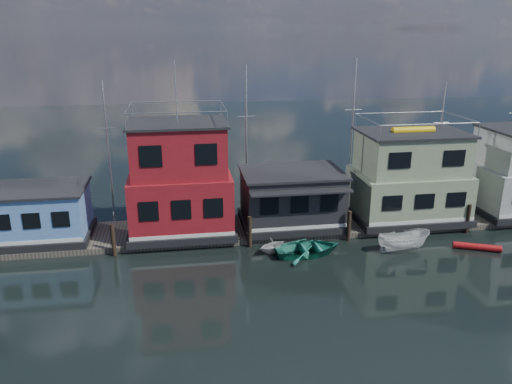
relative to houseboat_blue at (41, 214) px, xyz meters
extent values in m
plane|color=black|center=(18.00, -12.00, -2.21)|extent=(160.00, 160.00, 0.00)
cube|color=#595147|center=(18.00, 0.00, -2.01)|extent=(48.00, 5.00, 0.40)
cube|color=black|center=(0.00, 0.00, -1.56)|extent=(6.40, 4.90, 0.50)
cube|color=#6192DB|center=(0.00, 0.00, 0.19)|extent=(6.00, 4.50, 3.00)
cube|color=black|center=(0.00, 0.00, 1.77)|extent=(6.30, 4.80, 0.16)
cube|color=black|center=(9.50, 0.00, -1.56)|extent=(7.40, 5.90, 0.50)
cube|color=maroon|center=(9.50, 0.00, 0.57)|extent=(7.00, 5.50, 3.74)
cube|color=maroon|center=(9.50, 0.00, 4.17)|extent=(6.30, 4.95, 3.46)
cube|color=black|center=(9.50, 0.00, 5.97)|extent=(6.65, 5.23, 0.16)
cylinder|color=silver|center=(9.50, 0.00, 8.05)|extent=(0.08, 0.08, 4.00)
cube|color=black|center=(17.50, 0.00, -1.56)|extent=(7.40, 5.40, 0.50)
cube|color=black|center=(17.50, 0.00, 0.39)|extent=(7.00, 5.00, 3.40)
cube|color=black|center=(17.50, 0.00, 2.17)|extent=(7.30, 5.30, 0.16)
cube|color=black|center=(17.50, -2.80, 1.58)|extent=(7.00, 1.20, 0.12)
cube|color=black|center=(26.50, 0.00, -1.56)|extent=(8.40, 5.90, 0.50)
cube|color=gray|center=(26.50, 0.00, 0.25)|extent=(8.00, 5.50, 3.12)
cube|color=gray|center=(26.50, 0.00, 3.25)|extent=(7.20, 4.95, 2.88)
cube|color=black|center=(26.50, 0.00, 4.77)|extent=(7.60, 5.23, 0.16)
cylinder|color=yellow|center=(26.50, 0.00, 4.94)|extent=(3.20, 0.56, 0.56)
cylinder|color=#2D2116|center=(5.00, -2.80, -1.11)|extent=(0.28, 0.28, 2.20)
cylinder|color=#2D2116|center=(14.00, -2.80, -1.11)|extent=(0.28, 0.28, 2.20)
cylinder|color=#2D2116|center=(21.00, -2.80, -1.11)|extent=(0.28, 0.28, 2.20)
cylinder|color=#2D2116|center=(30.00, -2.80, -1.11)|extent=(0.28, 0.28, 2.20)
cylinder|color=silver|center=(4.00, 6.00, 3.04)|extent=(0.16, 0.16, 10.50)
cylinder|color=silver|center=(4.00, 6.00, 4.62)|extent=(1.40, 0.06, 0.06)
cylinder|color=silver|center=(15.00, 6.00, 3.54)|extent=(0.16, 0.16, 11.50)
cylinder|color=silver|center=(15.00, 6.00, 5.27)|extent=(1.40, 0.06, 0.06)
cylinder|color=silver|center=(24.00, 6.00, 3.79)|extent=(0.16, 0.16, 12.00)
cylinder|color=silver|center=(24.00, 6.00, 5.59)|extent=(1.40, 0.06, 0.06)
cylinder|color=silver|center=(32.00, 6.00, 2.79)|extent=(0.16, 0.16, 10.00)
cylinder|color=silver|center=(32.00, 6.00, 4.29)|extent=(1.40, 0.06, 0.06)
imported|color=#227E68|center=(17.61, -4.62, -1.75)|extent=(4.70, 3.55, 0.92)
cylinder|color=#AC1214|center=(29.07, -5.67, -1.98)|extent=(2.98, 1.61, 0.45)
imported|color=beige|center=(15.34, -3.97, -1.66)|extent=(2.67, 2.55, 1.09)
imported|color=white|center=(24.05, -5.04, -1.49)|extent=(3.72, 1.49, 1.42)
camera|label=1|loc=(9.59, -33.74, 12.01)|focal=35.00mm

